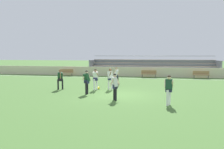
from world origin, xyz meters
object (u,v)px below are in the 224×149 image
player_dark_trailing_run (60,78)px  soccer_ball (98,88)px  bleacher_stand (152,67)px  bench_near_bin (201,74)px  bench_far_right (66,72)px  player_white_wide_right (110,77)px  player_white_overlapping (95,77)px  player_white_challenging (115,84)px  player_dark_deep_cover (169,87)px  bench_far_left (149,73)px  player_dark_pressing_high (87,80)px  player_white_dropping_back (116,75)px

player_dark_trailing_run → soccer_ball: 3.17m
bleacher_stand → bench_near_bin: bleacher_stand is taller
bench_near_bin → bench_far_right: (-16.58, 0.00, 0.00)m
player_white_wide_right → soccer_ball: size_ratio=7.81×
bench_far_right → player_dark_trailing_run: size_ratio=1.12×
bleacher_stand → player_white_overlapping: size_ratio=9.96×
player_white_challenging → player_dark_trailing_run: player_white_challenging is taller
bench_near_bin → player_white_challenging: player_white_challenging is taller
player_white_wide_right → player_dark_deep_cover: 6.07m
player_white_overlapping → player_dark_trailing_run: (-2.83, -0.32, -0.05)m
bench_far_left → bleacher_stand: bearing=83.5°
player_white_overlapping → bench_far_left: bearing=67.2°
bench_near_bin → player_dark_pressing_high: 15.34m
bleacher_stand → bench_far_left: bleacher_stand is taller
soccer_ball → player_dark_deep_cover: bearing=-41.1°
player_dark_pressing_high → bench_near_bin: bearing=48.3°
player_white_challenging → player_dark_trailing_run: size_ratio=1.03×
bench_far_right → bench_far_left: bearing=0.0°
player_white_wide_right → player_dark_pressing_high: bearing=-121.8°
bleacher_stand → player_white_dropping_back: 10.89m
player_dark_trailing_run → soccer_ball: (2.98, 0.71, -0.84)m
bleacher_stand → player_white_wide_right: bearing=-104.9°
bench_near_bin → player_white_wide_right: 12.93m
bleacher_stand → player_dark_trailing_run: 14.80m
bench_far_right → player_dark_deep_cover: player_dark_deep_cover is taller
bench_far_left → player_white_wide_right: (-2.94, -9.36, 0.48)m
bench_far_right → player_white_overlapping: size_ratio=1.07×
player_dark_trailing_run → bench_far_right: bearing=110.4°
player_dark_trailing_run → player_dark_pressing_high: bearing=-28.5°
player_white_overlapping → player_dark_deep_cover: 6.69m
bench_near_bin → player_dark_deep_cover: player_dark_deep_cover is taller
player_white_dropping_back → bench_near_bin: bearing=40.9°
bleacher_stand → bench_far_left: 2.99m
bench_near_bin → bench_far_left: bearing=180.0°
bench_far_right → player_white_dropping_back: (7.87, -7.54, 0.47)m
bench_near_bin → player_white_overlapping: size_ratio=1.07×
bench_far_left → player_dark_trailing_run: player_dark_trailing_run is taller
player_white_challenging → player_dark_pressing_high: (-2.32, 1.61, 0.03)m
bench_far_left → player_dark_pressing_high: size_ratio=1.06×
bench_near_bin → player_dark_pressing_high: player_dark_pressing_high is taller
bench_far_left → player_white_dropping_back: player_white_dropping_back is taller
player_dark_trailing_run → bench_far_left: bearing=55.4°
player_white_dropping_back → player_dark_deep_cover: bearing=-57.6°
soccer_ball → player_dark_trailing_run: bearing=-166.7°
bench_near_bin → player_white_wide_right: bearing=-133.6°
player_white_overlapping → soccer_ball: player_white_overlapping is taller
bench_near_bin → bench_far_left: 5.97m
player_dark_deep_cover → player_dark_trailing_run: bearing=155.1°
bench_near_bin → bench_far_right: size_ratio=1.00×
bleacher_stand → bench_far_right: bearing=-165.1°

